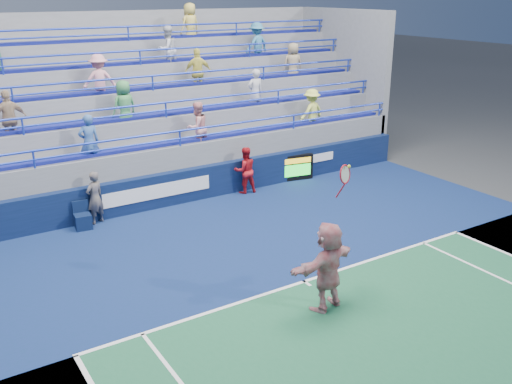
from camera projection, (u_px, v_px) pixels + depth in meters
ground at (304, 282)px, 13.62m from camera, size 120.00×120.00×0.00m
sponsor_wall at (185, 186)px, 18.61m from camera, size 18.00×0.32×1.10m
bleacher_stand at (140, 133)px, 21.27m from camera, size 18.00×5.60×6.13m
serve_speed_board at (295, 168)px, 20.71m from camera, size 1.39×0.41×0.96m
judge_chair at (83, 220)px, 16.58m from camera, size 0.50×0.51×0.81m
tennis_player at (328, 266)px, 12.21m from camera, size 1.95×0.94×3.23m
line_judge at (95, 198)px, 16.79m from camera, size 0.70×0.60×1.62m
ball_girl at (245, 170)px, 19.36m from camera, size 0.88×0.74×1.61m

